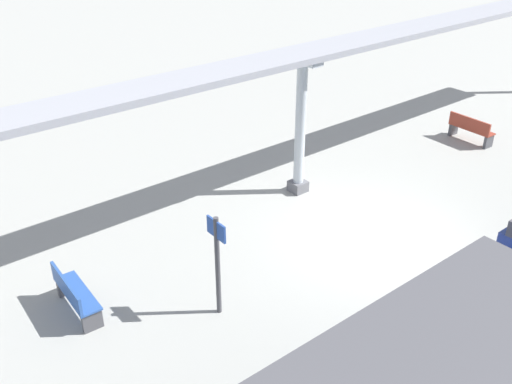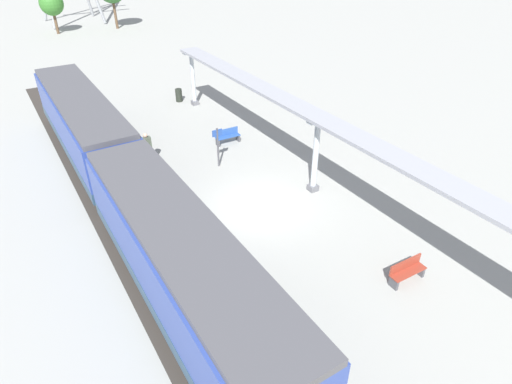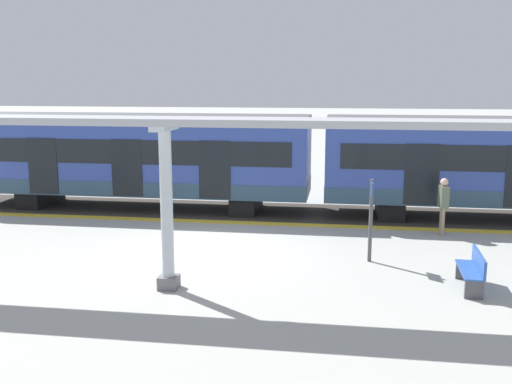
% 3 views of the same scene
% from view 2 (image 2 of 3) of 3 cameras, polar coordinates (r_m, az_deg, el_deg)
% --- Properties ---
extents(ground_plane, '(176.00, 176.00, 0.00)m').
position_cam_2_polar(ground_plane, '(19.85, 0.06, -2.06)').
color(ground_plane, '#A9AAA3').
extents(tactile_edge_strip, '(0.47, 34.98, 0.01)m').
position_cam_2_polar(tactile_edge_strip, '(18.63, -8.77, -5.12)').
color(tactile_edge_strip, yellow).
rests_on(tactile_edge_strip, ground).
extents(trackbed, '(3.20, 46.98, 0.01)m').
position_cam_2_polar(trackbed, '(18.19, -14.05, -6.89)').
color(trackbed, '#38332D').
rests_on(trackbed, ground).
extents(train_near_carriage, '(2.65, 12.58, 3.48)m').
position_cam_2_polar(train_near_carriage, '(14.23, -9.77, -9.59)').
color(train_near_carriage, '#2F4699').
rests_on(train_near_carriage, ground).
extents(train_far_carriage, '(2.65, 12.58, 3.48)m').
position_cam_2_polar(train_far_carriage, '(25.31, -21.85, 8.26)').
color(train_far_carriage, '#2F4699').
rests_on(train_far_carriage, ground).
extents(canopy_pillar_second, '(1.10, 0.44, 3.75)m').
position_cam_2_polar(canopy_pillar_second, '(20.33, 7.93, 4.77)').
color(canopy_pillar_second, slate).
rests_on(canopy_pillar_second, ground).
extents(canopy_pillar_third, '(1.10, 0.44, 3.75)m').
position_cam_2_polar(canopy_pillar_third, '(31.17, -8.39, 14.70)').
color(canopy_pillar_third, slate).
rests_on(canopy_pillar_third, ground).
extents(canopy_beam, '(1.20, 27.96, 0.16)m').
position_cam_2_polar(canopy_beam, '(19.55, 8.27, 9.82)').
color(canopy_beam, '#A8AAB2').
rests_on(canopy_beam, canopy_pillar_nearest).
extents(bench_near_end, '(1.51, 0.48, 0.86)m').
position_cam_2_polar(bench_near_end, '(16.81, 19.42, -9.83)').
color(bench_near_end, '#983727').
rests_on(bench_near_end, ground).
extents(bench_mid_platform, '(1.52, 0.50, 0.86)m').
position_cam_2_polar(bench_mid_platform, '(25.60, -3.84, 7.44)').
color(bench_mid_platform, '#2D56A4').
rests_on(bench_mid_platform, ground).
extents(trash_bin, '(0.48, 0.48, 0.93)m').
position_cam_2_polar(trash_bin, '(32.44, -10.24, 12.57)').
color(trash_bin, '#272C24').
rests_on(trash_bin, ground).
extents(platform_info_sign, '(0.56, 0.10, 2.20)m').
position_cam_2_polar(platform_info_sign, '(22.69, -5.12, 6.42)').
color(platform_info_sign, '#4C4C51').
rests_on(platform_info_sign, ground).
extents(passenger_waiting_near_edge, '(0.53, 0.28, 1.77)m').
position_cam_2_polar(passenger_waiting_near_edge, '(23.73, -14.37, 6.12)').
color(passenger_waiting_near_edge, gray).
rests_on(passenger_waiting_near_edge, ground).
extents(tree_left_background, '(2.64, 2.64, 4.61)m').
position_cam_2_polar(tree_left_background, '(57.59, -25.59, 21.68)').
color(tree_left_background, brown).
rests_on(tree_left_background, ground).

